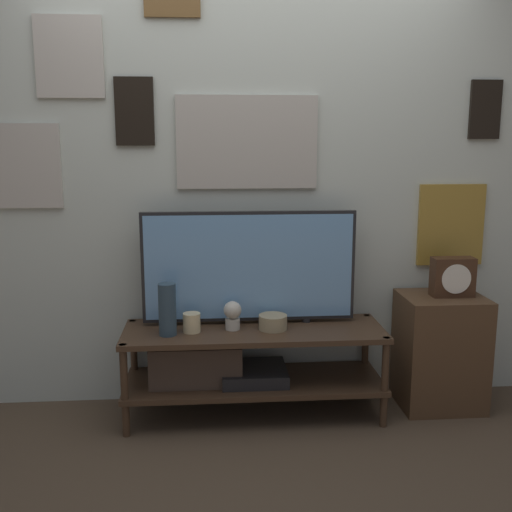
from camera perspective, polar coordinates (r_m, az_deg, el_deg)
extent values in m
plane|color=#4C3D2D|center=(3.25, 0.19, -16.87)|extent=(12.00, 12.00, 0.00)
cube|color=beige|center=(3.44, -0.57, 8.14)|extent=(6.40, 0.06, 2.70)
cube|color=#B2ADA3|center=(3.39, -0.85, 10.78)|extent=(0.79, 0.02, 0.51)
cube|color=#B2BCC6|center=(3.39, -0.84, 10.78)|extent=(0.75, 0.01, 0.48)
cube|color=#B7B2A8|center=(3.49, -17.36, 17.66)|extent=(0.36, 0.02, 0.43)
cube|color=white|center=(3.48, -17.38, 17.67)|extent=(0.32, 0.01, 0.39)
cube|color=olive|center=(3.70, 18.07, 2.84)|extent=(0.39, 0.02, 0.48)
cube|color=beige|center=(3.70, 18.11, 2.83)|extent=(0.36, 0.01, 0.44)
cube|color=black|center=(3.74, 20.99, 12.88)|extent=(0.18, 0.02, 0.33)
cube|color=#2D2D33|center=(3.73, 21.04, 12.88)|extent=(0.14, 0.01, 0.29)
cube|color=black|center=(3.41, -11.50, 13.34)|extent=(0.21, 0.02, 0.37)
cube|color=white|center=(3.40, -11.51, 13.35)|extent=(0.17, 0.01, 0.33)
cube|color=#B7B2A8|center=(3.53, -21.23, 7.98)|extent=(0.40, 0.02, 0.46)
cube|color=#2D2D33|center=(3.53, -21.26, 7.98)|extent=(0.36, 0.01, 0.42)
cube|color=#422D1E|center=(3.32, -0.20, -7.19)|extent=(1.43, 0.47, 0.03)
cube|color=#422D1E|center=(3.42, -0.19, -11.90)|extent=(1.43, 0.47, 0.03)
cylinder|color=#422D1E|center=(3.23, -12.40, -12.43)|extent=(0.04, 0.04, 0.50)
cylinder|color=#422D1E|center=(3.33, 12.16, -11.69)|extent=(0.04, 0.04, 0.50)
cylinder|color=#422D1E|center=(3.61, -11.52, -9.85)|extent=(0.04, 0.04, 0.50)
cylinder|color=#422D1E|center=(3.70, 10.34, -9.29)|extent=(0.04, 0.04, 0.50)
cube|color=black|center=(3.40, -0.20, -11.12)|extent=(0.36, 0.33, 0.07)
cube|color=#47382D|center=(3.37, -5.75, -10.02)|extent=(0.50, 0.26, 0.22)
cylinder|color=black|center=(3.40, -6.18, -6.33)|extent=(0.05, 0.05, 0.02)
cylinder|color=black|center=(3.45, 4.81, -6.09)|extent=(0.05, 0.05, 0.02)
cube|color=black|center=(3.33, -0.66, -0.99)|extent=(1.19, 0.04, 0.62)
cube|color=#6B9ED1|center=(3.31, -0.64, -1.05)|extent=(1.15, 0.01, 0.58)
cylinder|color=#2D4251|center=(3.20, -8.44, -5.06)|extent=(0.09, 0.09, 0.28)
cylinder|color=tan|center=(3.29, 1.62, -6.32)|extent=(0.16, 0.16, 0.08)
cylinder|color=beige|center=(3.26, -6.14, -6.33)|extent=(0.09, 0.09, 0.10)
cylinder|color=beige|center=(3.30, -2.24, -6.48)|extent=(0.08, 0.08, 0.06)
sphere|color=beige|center=(3.27, -2.25, -5.16)|extent=(0.10, 0.10, 0.10)
cube|color=#513823|center=(3.65, 17.10, -8.63)|extent=(0.46, 0.39, 0.65)
cube|color=#422819|center=(3.54, 18.22, -1.90)|extent=(0.24, 0.10, 0.22)
cylinder|color=white|center=(3.49, 18.55, -2.10)|extent=(0.17, 0.01, 0.17)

